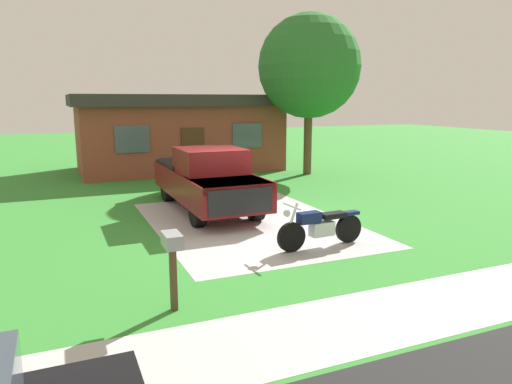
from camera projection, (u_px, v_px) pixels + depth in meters
name	position (u px, v px, depth m)	size (l,w,h in m)	color
ground_plane	(250.00, 223.00, 12.78)	(80.00, 80.00, 0.00)	#358932
driveway_pad	(250.00, 223.00, 12.78)	(5.06, 7.08, 0.01)	#B3B3B3
sidewalk_strip	(396.00, 313.00, 7.37)	(36.00, 1.80, 0.01)	#BCBCB6
motorcycle	(320.00, 227.00, 10.59)	(2.21, 0.70, 1.09)	black
pickup_truck	(206.00, 178.00, 14.21)	(2.02, 5.64, 1.90)	black
mailbox	(172.00, 251.00, 7.30)	(0.26, 0.48, 1.26)	#4C3823
shade_tree	(309.00, 67.00, 20.27)	(4.44, 4.44, 6.91)	brown
neighbor_house	(178.00, 132.00, 22.39)	(9.60, 5.60, 3.50)	brown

